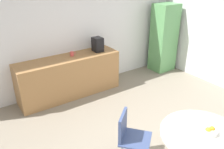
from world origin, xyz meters
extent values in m
cube|color=silver|center=(0.00, 3.00, 1.30)|extent=(6.00, 0.10, 2.60)
cube|color=#9E7042|center=(-0.23, 2.65, 0.45)|extent=(2.27, 0.60, 0.90)
cube|color=#599959|center=(2.55, 2.55, 0.91)|extent=(0.60, 0.50, 1.82)
cylinder|color=white|center=(0.22, -0.43, 0.71)|extent=(1.09, 1.09, 0.03)
cylinder|color=silver|center=(-0.11, 0.21, 0.21)|extent=(0.02, 0.02, 0.42)
cylinder|color=silver|center=(-0.31, 0.46, 0.21)|extent=(0.02, 0.02, 0.42)
cube|color=#384772|center=(-0.33, 0.23, 0.44)|extent=(0.59, 0.59, 0.03)
cube|color=#384772|center=(-0.46, 0.38, 0.64)|extent=(0.31, 0.27, 0.38)
cylinder|color=silver|center=(0.28, -0.44, 0.76)|extent=(0.24, 0.24, 0.07)
sphere|color=yellow|center=(0.25, -0.46, 0.79)|extent=(0.07, 0.07, 0.07)
sphere|color=orange|center=(0.31, -0.48, 0.79)|extent=(0.07, 0.07, 0.07)
cylinder|color=#D84C4C|center=(-0.11, 2.69, 0.95)|extent=(0.08, 0.08, 0.09)
torus|color=#D84C4C|center=(-0.06, 2.69, 0.95)|extent=(0.06, 0.01, 0.06)
cube|color=black|center=(0.52, 2.65, 1.06)|extent=(0.20, 0.24, 0.32)
camera|label=1|loc=(-2.07, -1.72, 2.64)|focal=37.12mm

